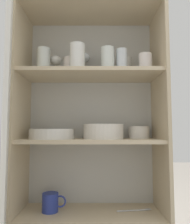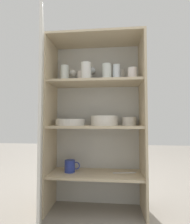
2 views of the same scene
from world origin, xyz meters
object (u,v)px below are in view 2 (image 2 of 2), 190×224
at_px(plate_stack_white, 70,122).
at_px(coffee_mug_primary, 70,166).
at_px(serving_bowl_small, 129,121).
at_px(mixing_bowl_large, 104,120).

xyz_separation_m(plate_stack_white, coffee_mug_primary, (0.00, -0.00, -0.36)).
height_order(serving_bowl_small, coffee_mug_primary, serving_bowl_small).
distance_m(mixing_bowl_large, coffee_mug_primary, 0.47).
bearing_deg(coffee_mug_primary, serving_bowl_small, 7.48).
bearing_deg(coffee_mug_primary, mixing_bowl_large, 3.36).
xyz_separation_m(mixing_bowl_large, coffee_mug_primary, (-0.28, -0.02, -0.38)).
xyz_separation_m(plate_stack_white, mixing_bowl_large, (0.28, 0.01, 0.02)).
distance_m(serving_bowl_small, coffee_mug_primary, 0.62).
relative_size(mixing_bowl_large, serving_bowl_small, 1.89).
height_order(plate_stack_white, serving_bowl_small, serving_bowl_small).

